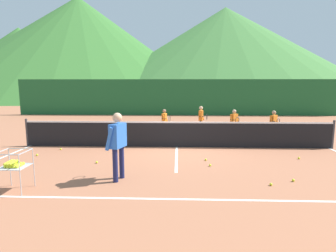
# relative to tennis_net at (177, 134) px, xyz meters

# --- Properties ---
(ground_plane) EXTENTS (120.00, 120.00, 0.00)m
(ground_plane) POSITION_rel_tennis_net_xyz_m (0.00, 0.00, -0.50)
(ground_plane) COLOR #A86647
(line_baseline_near) EXTENTS (11.27, 0.08, 0.01)m
(line_baseline_near) POSITION_rel_tennis_net_xyz_m (0.00, -4.81, -0.50)
(line_baseline_near) COLOR white
(line_baseline_near) RESTS_ON ground
(line_baseline_far) EXTENTS (11.27, 0.08, 0.01)m
(line_baseline_far) POSITION_rel_tennis_net_xyz_m (0.00, 6.10, -0.50)
(line_baseline_far) COLOR white
(line_baseline_far) RESTS_ON ground
(line_sideline_west) EXTENTS (0.08, 10.91, 0.01)m
(line_sideline_west) POSITION_rel_tennis_net_xyz_m (-5.63, 0.00, -0.50)
(line_sideline_west) COLOR white
(line_sideline_west) RESTS_ON ground
(line_sideline_east) EXTENTS (0.08, 10.91, 0.01)m
(line_sideline_east) POSITION_rel_tennis_net_xyz_m (5.63, 0.00, -0.50)
(line_sideline_east) COLOR white
(line_sideline_east) RESTS_ON ground
(line_service_center) EXTENTS (0.08, 6.18, 0.01)m
(line_service_center) POSITION_rel_tennis_net_xyz_m (0.00, 0.00, -0.50)
(line_service_center) COLOR white
(line_service_center) RESTS_ON ground
(tennis_net) EXTENTS (11.55, 0.08, 1.05)m
(tennis_net) POSITION_rel_tennis_net_xyz_m (0.00, 0.00, 0.00)
(tennis_net) COLOR #333338
(tennis_net) RESTS_ON ground
(instructor) EXTENTS (0.45, 0.83, 1.67)m
(instructor) POSITION_rel_tennis_net_xyz_m (-1.42, -3.68, 0.50)
(instructor) COLOR #191E4C
(instructor) RESTS_ON ground
(student_0) EXTENTS (0.41, 0.65, 1.22)m
(student_0) POSITION_rel_tennis_net_xyz_m (-0.59, 2.46, 0.23)
(student_0) COLOR black
(student_0) RESTS_ON ground
(student_1) EXTENTS (0.42, 0.68, 1.33)m
(student_1) POSITION_rel_tennis_net_xyz_m (1.13, 2.86, 0.30)
(student_1) COLOR black
(student_1) RESTS_ON ground
(student_2) EXTENTS (0.47, 0.67, 1.25)m
(student_2) POSITION_rel_tennis_net_xyz_m (2.53, 2.03, 0.25)
(student_2) COLOR silver
(student_2) RESTS_ON ground
(student_3) EXTENTS (0.47, 0.67, 1.25)m
(student_3) POSITION_rel_tennis_net_xyz_m (4.11, 1.62, 0.25)
(student_3) COLOR navy
(student_3) RESTS_ON ground
(ball_cart) EXTENTS (0.58, 0.58, 0.90)m
(ball_cart) POSITION_rel_tennis_net_xyz_m (-3.56, -4.47, 0.10)
(ball_cart) COLOR #B7B7BC
(ball_cart) RESTS_ON ground
(tennis_ball_0) EXTENTS (0.07, 0.07, 0.07)m
(tennis_ball_0) POSITION_rel_tennis_net_xyz_m (-2.38, -2.27, -0.47)
(tennis_ball_0) COLOR yellow
(tennis_ball_0) RESTS_ON ground
(tennis_ball_1) EXTENTS (0.07, 0.07, 0.07)m
(tennis_ball_1) POSITION_rel_tennis_net_xyz_m (-4.18, -0.62, -0.47)
(tennis_ball_1) COLOR yellow
(tennis_ball_1) RESTS_ON ground
(tennis_ball_2) EXTENTS (0.07, 0.07, 0.07)m
(tennis_ball_2) POSITION_rel_tennis_net_xyz_m (0.98, -2.45, -0.47)
(tennis_ball_2) COLOR yellow
(tennis_ball_2) RESTS_ON ground
(tennis_ball_3) EXTENTS (0.07, 0.07, 0.07)m
(tennis_ball_3) POSITION_rel_tennis_net_xyz_m (0.91, -1.86, -0.47)
(tennis_ball_3) COLOR yellow
(tennis_ball_3) RESTS_ON ground
(tennis_ball_4) EXTENTS (0.07, 0.07, 0.07)m
(tennis_ball_4) POSITION_rel_tennis_net_xyz_m (2.22, -3.95, -0.47)
(tennis_ball_4) COLOR yellow
(tennis_ball_4) RESTS_ON ground
(tennis_ball_5) EXTENTS (0.07, 0.07, 0.07)m
(tennis_ball_5) POSITION_rel_tennis_net_xyz_m (2.86, -3.65, -0.47)
(tennis_ball_5) COLOR yellow
(tennis_ball_5) RESTS_ON ground
(tennis_ball_6) EXTENTS (0.07, 0.07, 0.07)m
(tennis_ball_6) POSITION_rel_tennis_net_xyz_m (-4.61, -1.48, -0.47)
(tennis_ball_6) COLOR yellow
(tennis_ball_6) RESTS_ON ground
(tennis_ball_7) EXTENTS (0.07, 0.07, 0.07)m
(tennis_ball_7) POSITION_rel_tennis_net_xyz_m (3.88, -1.55, -0.47)
(tennis_ball_7) COLOR yellow
(tennis_ball_7) RESTS_ON ground
(windscreen_fence) EXTENTS (24.79, 0.08, 2.74)m
(windscreen_fence) POSITION_rel_tennis_net_xyz_m (0.00, 11.09, 0.87)
(windscreen_fence) COLOR #1E5B2D
(windscreen_fence) RESTS_ON ground
(hill_0) EXTENTS (56.81, 56.81, 17.35)m
(hill_0) POSITION_rel_tennis_net_xyz_m (9.17, 47.15, 8.17)
(hill_0) COLOR #427A38
(hill_0) RESTS_ON ground
(hill_1) EXTENTS (55.34, 55.34, 19.66)m
(hill_1) POSITION_rel_tennis_net_xyz_m (-20.12, 47.17, 9.33)
(hill_1) COLOR #38702D
(hill_1) RESTS_ON ground
(hill_2) EXTENTS (40.62, 40.62, 15.97)m
(hill_2) POSITION_rel_tennis_net_xyz_m (-38.65, 57.70, 7.49)
(hill_2) COLOR #38702D
(hill_2) RESTS_ON ground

